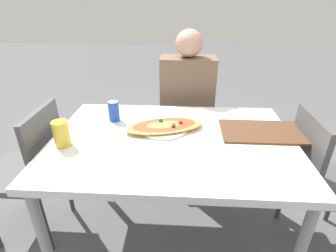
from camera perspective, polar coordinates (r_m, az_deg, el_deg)
ground_plane at (r=1.90m, az=0.83°, el=-22.39°), size 14.00×14.00×0.00m
dining_table at (r=1.46m, az=1.00°, el=-5.04°), size 1.32×0.90×0.74m
chair_far_seated at (r=2.22m, az=4.00°, el=2.05°), size 0.40×0.40×0.88m
chair_side_left at (r=1.80m, az=-27.49°, el=-7.88°), size 0.40×0.40×0.88m
chair_side_right at (r=1.76m, az=30.29°, el=-9.46°), size 0.40×0.40×0.88m
person_seated at (r=2.04m, az=4.20°, el=6.09°), size 0.41×0.23×1.22m
pizza_main at (r=1.51m, az=-0.84°, el=-0.07°), size 0.49×0.32×0.05m
soda_can at (r=1.63m, az=-11.71°, el=3.19°), size 0.07×0.07×0.12m
drink_glass at (r=1.44m, az=-22.20°, el=-1.56°), size 0.08×0.08×0.14m
serving_tray at (r=1.57m, az=19.70°, el=-1.14°), size 0.45×0.27×0.01m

